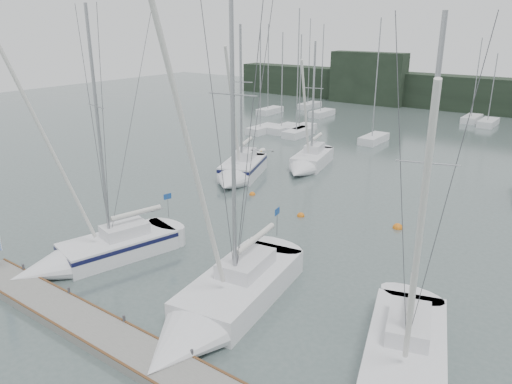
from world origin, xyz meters
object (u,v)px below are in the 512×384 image
(sailboat_mid_b, at_px, (307,163))
(sailboat_near_left, at_px, (89,255))
(sailboat_mid_a, at_px, (238,172))
(buoy_a, at_px, (301,216))
(buoy_b, at_px, (398,228))
(buoy_c, at_px, (252,195))
(sailboat_near_center, at_px, (215,311))

(sailboat_mid_b, bearing_deg, sailboat_near_left, -103.49)
(sailboat_mid_a, bearing_deg, sailboat_mid_b, 42.77)
(sailboat_mid_a, height_order, buoy_a, sailboat_mid_a)
(buoy_b, xyz_separation_m, buoy_c, (-11.46, -0.35, 0.00))
(buoy_b, bearing_deg, buoy_a, -162.56)
(sailboat_near_center, relative_size, buoy_a, 31.83)
(sailboat_near_center, distance_m, buoy_a, 13.59)
(sailboat_near_left, xyz_separation_m, buoy_a, (5.64, 12.95, -0.57))
(sailboat_mid_a, height_order, buoy_b, sailboat_mid_a)
(sailboat_near_center, relative_size, sailboat_mid_b, 1.41)
(sailboat_near_left, distance_m, sailboat_mid_b, 22.95)
(sailboat_near_left, bearing_deg, buoy_b, 66.18)
(sailboat_near_center, relative_size, buoy_b, 25.80)
(sailboat_near_center, xyz_separation_m, sailboat_mid_b, (-9.03, 23.11, -0.01))
(buoy_a, bearing_deg, sailboat_near_left, -113.54)
(buoy_b, distance_m, buoy_c, 11.47)
(sailboat_near_left, distance_m, buoy_c, 14.54)
(sailboat_mid_a, relative_size, buoy_b, 20.58)
(sailboat_mid_b, distance_m, buoy_c, 8.45)
(sailboat_mid_b, distance_m, buoy_a, 11.41)
(buoy_b, bearing_deg, sailboat_near_left, -128.37)
(sailboat_near_center, bearing_deg, buoy_b, 71.62)
(buoy_b, relative_size, buoy_c, 1.36)
(buoy_b, bearing_deg, sailboat_mid_b, 145.15)
(sailboat_near_left, bearing_deg, buoy_a, 81.01)
(sailboat_mid_a, bearing_deg, sailboat_near_center, -75.61)
(sailboat_mid_a, bearing_deg, buoy_a, -45.43)
(buoy_c, bearing_deg, sailboat_mid_b, 90.94)
(sailboat_near_left, height_order, sailboat_mid_b, sailboat_near_left)
(sailboat_near_center, relative_size, buoy_c, 35.10)
(sailboat_near_left, relative_size, sailboat_mid_a, 1.08)
(buoy_a, bearing_deg, sailboat_near_center, -74.78)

